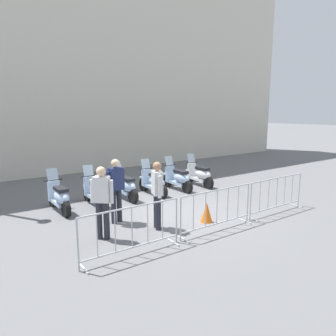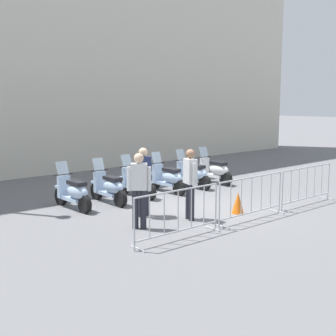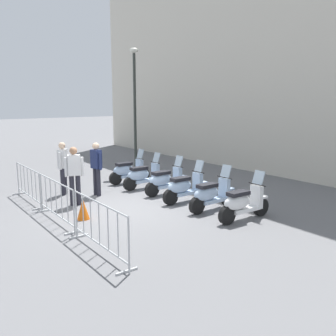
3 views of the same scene
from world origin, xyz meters
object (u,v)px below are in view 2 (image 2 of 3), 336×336
(barrier_segment_0, at_px, (178,215))
(motorcycle_4, at_px, (193,174))
(motorcycle_1, at_px, (109,188))
(barrier_segment_2, at_px, (307,186))
(officer_near_row_end, at_px, (143,178))
(officer_by_barriers, at_px, (139,186))
(motorcycle_2, at_px, (138,182))
(motorcycle_3, at_px, (168,178))
(motorcycle_0, at_px, (74,193))
(officer_mid_plaza, at_px, (190,180))
(motorcycle_5, at_px, (215,171))
(barrier_segment_1, at_px, (252,198))
(traffic_cone, at_px, (238,203))

(barrier_segment_0, bearing_deg, motorcycle_4, 37.34)
(motorcycle_1, xyz_separation_m, barrier_segment_2, (3.69, -4.08, 0.07))
(officer_near_row_end, distance_m, officer_by_barriers, 1.11)
(barrier_segment_2, height_order, officer_near_row_end, officer_near_row_end)
(barrier_segment_0, bearing_deg, motorcycle_2, 58.59)
(motorcycle_3, height_order, officer_by_barriers, officer_by_barriers)
(barrier_segment_0, xyz_separation_m, officer_by_barriers, (-0.02, 1.17, 0.45))
(motorcycle_2, relative_size, motorcycle_3, 1.00)
(motorcycle_0, xyz_separation_m, officer_near_row_end, (0.81, -1.84, 0.53))
(officer_mid_plaza, relative_size, officer_by_barriers, 1.00)
(officer_by_barriers, bearing_deg, motorcycle_1, 65.31)
(motorcycle_2, height_order, motorcycle_4, same)
(motorcycle_5, distance_m, officer_by_barriers, 5.96)
(motorcycle_0, distance_m, officer_mid_plaza, 3.25)
(motorcycle_0, height_order, motorcycle_5, same)
(motorcycle_5, xyz_separation_m, officer_mid_plaza, (-4.17, -2.46, 0.53))
(motorcycle_4, distance_m, officer_near_row_end, 3.92)
(motorcycle_0, height_order, barrier_segment_2, motorcycle_0)
(motorcycle_0, bearing_deg, barrier_segment_0, -90.11)
(officer_mid_plaza, bearing_deg, motorcycle_1, 95.30)
(motorcycle_3, bearing_deg, barrier_segment_2, -69.31)
(barrier_segment_1, xyz_separation_m, officer_near_row_end, (-1.58, 2.15, 0.45))
(barrier_segment_2, xyz_separation_m, traffic_cone, (-2.11, 0.82, -0.25))
(motorcycle_0, bearing_deg, motorcycle_5, -4.70)
(motorcycle_0, distance_m, barrier_segment_0, 3.76)
(motorcycle_2, height_order, officer_near_row_end, officer_near_row_end)
(motorcycle_2, xyz_separation_m, barrier_segment_0, (-2.22, -3.64, 0.07))
(officer_mid_plaza, bearing_deg, motorcycle_0, 114.90)
(motorcycle_2, bearing_deg, motorcycle_0, 176.92)
(motorcycle_3, bearing_deg, officer_near_row_end, -148.59)
(motorcycle_2, relative_size, motorcycle_4, 1.00)
(motorcycle_5, bearing_deg, officer_near_row_end, -163.56)
(motorcycle_3, bearing_deg, motorcycle_1, 175.67)
(motorcycle_1, xyz_separation_m, officer_near_row_end, (-0.29, -1.69, 0.53))
(motorcycle_4, distance_m, barrier_segment_2, 3.86)
(motorcycle_3, distance_m, barrier_segment_1, 3.79)
(traffic_cone, bearing_deg, barrier_segment_1, -115.51)
(motorcycle_1, relative_size, officer_near_row_end, 1.00)
(barrier_segment_0, distance_m, officer_by_barriers, 1.26)
(motorcycle_3, xyz_separation_m, barrier_segment_1, (-0.92, -3.68, 0.07))
(motorcycle_2, distance_m, barrier_segment_0, 4.26)
(barrier_segment_1, distance_m, officer_near_row_end, 2.71)
(officer_near_row_end, height_order, officer_by_barriers, same)
(motorcycle_3, xyz_separation_m, officer_near_row_end, (-2.50, -1.52, 0.53))
(officer_by_barriers, bearing_deg, motorcycle_3, 34.23)
(barrier_segment_1, bearing_deg, traffic_cone, 64.49)
(motorcycle_3, height_order, motorcycle_5, same)
(motorcycle_2, xyz_separation_m, officer_by_barriers, (-2.24, -2.46, 0.53))
(motorcycle_3, distance_m, officer_by_barriers, 4.06)
(motorcycle_2, distance_m, barrier_segment_2, 4.85)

